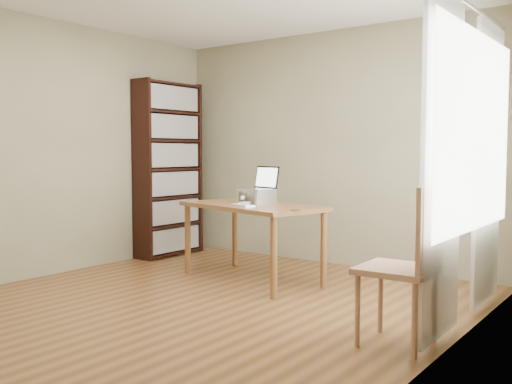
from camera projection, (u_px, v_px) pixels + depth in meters
name	position (u px, v px, depth m)	size (l,w,h in m)	color
room	(197.00, 146.00, 4.56)	(4.04, 4.54, 2.64)	#553516
bookshelf	(169.00, 169.00, 6.91)	(0.30, 0.90, 2.10)	black
curtains	(467.00, 164.00, 4.08)	(0.03, 1.90, 2.25)	silver
desk	(252.00, 214.00, 5.55)	(1.60, 1.07, 0.75)	brown
laptop_stand	(257.00, 195.00, 5.60)	(0.32, 0.25, 0.13)	silver
laptop	(260.00, 184.00, 5.64)	(0.38, 0.35, 0.23)	silver
keyboard	(243.00, 205.00, 5.33)	(0.29, 0.19, 0.02)	silver
coaster	(295.00, 210.00, 4.92)	(0.09, 0.09, 0.01)	brown
cat	(258.00, 197.00, 5.63)	(0.24, 0.47, 0.14)	#443C35
chair	(410.00, 260.00, 3.63)	(0.47, 0.47, 1.05)	tan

